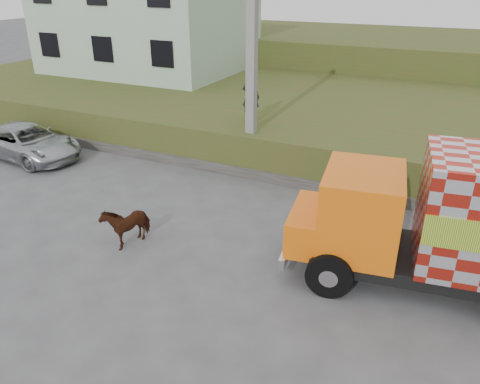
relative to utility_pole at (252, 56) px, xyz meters
The scene contains 10 objects.
ground 6.23m from the utility_pole, 77.74° to the right, with size 120.00×120.00×0.00m, color #474749.
embankment 6.42m from the utility_pole, 79.51° to the left, with size 40.00×12.00×1.50m, color #364E1A.
embankment_far 17.62m from the utility_pole, 86.71° to the left, with size 40.00×12.00×3.00m, color #364E1A.
retaining_strip 4.02m from the utility_pole, 158.20° to the right, with size 16.00×0.50×0.40m, color #595651.
building 13.07m from the utility_pole, 139.97° to the left, with size 10.00×8.00×6.00m, color #A6C3A7.
utility_pole is the anchor object (origin of this frame).
cargo_truck 8.65m from the utility_pole, 30.33° to the right, with size 7.42×3.34×3.20m.
cow 6.82m from the utility_pole, 99.43° to the right, with size 0.59×1.31×1.10m, color black.
suv 9.32m from the utility_pole, 164.29° to the right, with size 2.11×4.57×1.27m, color #A2A6AB.
pedestrian 2.11m from the utility_pole, 115.05° to the left, with size 0.67×0.44×1.83m, color #292825.
Camera 1 is at (5.34, -9.55, 6.49)m, focal length 35.00 mm.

